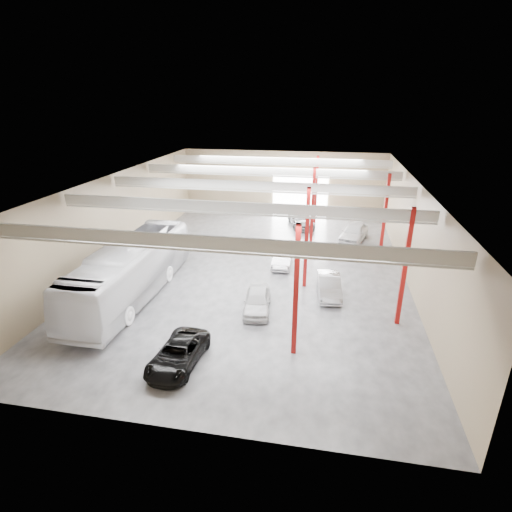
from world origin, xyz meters
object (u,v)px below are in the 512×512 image
(car_row_c, at_px, (301,219))
(car_right_near, at_px, (329,286))
(black_sedan, at_px, (178,354))
(car_row_a, at_px, (257,301))
(car_row_b, at_px, (283,257))
(car_right_far, at_px, (354,232))
(coach_bus, at_px, (132,270))

(car_row_c, xyz_separation_m, car_right_near, (3.06, -15.07, -0.06))
(black_sedan, relative_size, car_row_a, 1.11)
(car_row_b, bearing_deg, car_right_far, 48.31)
(car_row_c, relative_size, car_right_near, 1.24)
(car_row_c, bearing_deg, car_row_a, -110.63)
(black_sedan, xyz_separation_m, car_row_b, (3.55, 13.54, 0.06))
(car_row_a, bearing_deg, black_sedan, -121.73)
(car_row_a, relative_size, car_row_b, 0.98)
(car_row_c, distance_m, car_right_near, 15.37)
(car_row_b, height_order, car_right_far, car_right_far)
(car_row_a, xyz_separation_m, car_row_b, (0.67, 7.50, -0.01))
(car_row_a, relative_size, car_row_c, 0.78)
(car_row_a, bearing_deg, car_row_b, 78.62)
(car_right_near, bearing_deg, coach_bus, -174.66)
(black_sedan, distance_m, car_row_c, 24.39)
(car_row_a, distance_m, car_right_near, 5.24)
(car_right_far, bearing_deg, coach_bus, -120.97)
(car_row_a, xyz_separation_m, car_right_near, (4.34, 2.93, 0.00))
(black_sedan, bearing_deg, car_right_far, 69.33)
(coach_bus, relative_size, car_row_b, 3.27)
(car_row_a, height_order, car_right_near, same)
(black_sedan, bearing_deg, car_right_near, 55.08)
(coach_bus, height_order, black_sedan, coach_bus)
(car_right_near, height_order, car_right_far, car_right_far)
(coach_bus, bearing_deg, car_row_b, 37.85)
(coach_bus, relative_size, car_row_c, 2.61)
(car_row_a, bearing_deg, car_row_c, 79.67)
(car_row_b, bearing_deg, car_row_a, -96.63)
(car_row_a, height_order, car_row_c, car_row_c)
(car_row_b, distance_m, car_right_far, 8.92)
(coach_bus, height_order, car_row_a, coach_bus)
(coach_bus, xyz_separation_m, car_row_b, (9.11, 7.01, -1.17))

